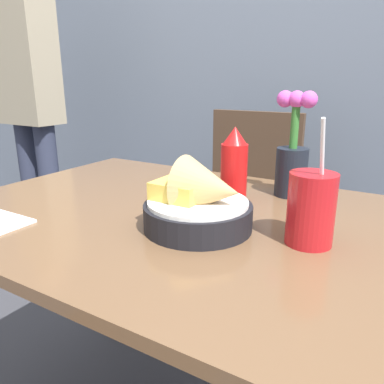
# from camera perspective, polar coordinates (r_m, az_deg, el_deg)

# --- Properties ---
(wall_window) EXTENTS (7.00, 0.06, 2.60)m
(wall_window) POSITION_cam_1_polar(r_m,az_deg,el_deg) (1.95, 19.44, 24.13)
(wall_window) COLOR slate
(wall_window) RESTS_ON ground_plane
(dining_table) EXTENTS (1.12, 0.78, 0.73)m
(dining_table) POSITION_cam_1_polar(r_m,az_deg,el_deg) (0.90, -1.59, -9.37)
(dining_table) COLOR brown
(dining_table) RESTS_ON ground_plane
(chair_far_window) EXTENTS (0.40, 0.40, 0.89)m
(chair_far_window) POSITION_cam_1_polar(r_m,az_deg,el_deg) (1.61, 8.14, -1.02)
(chair_far_window) COLOR #473323
(chair_far_window) RESTS_ON ground_plane
(food_basket) EXTENTS (0.22, 0.22, 0.15)m
(food_basket) POSITION_cam_1_polar(r_m,az_deg,el_deg) (0.75, 1.35, -1.84)
(food_basket) COLOR black
(food_basket) RESTS_ON dining_table
(ketchup_bottle) EXTENTS (0.07, 0.07, 0.18)m
(ketchup_bottle) POSITION_cam_1_polar(r_m,az_deg,el_deg) (0.93, 6.42, 4.08)
(ketchup_bottle) COLOR red
(ketchup_bottle) RESTS_ON dining_table
(drink_cup) EXTENTS (0.09, 0.09, 0.24)m
(drink_cup) POSITION_cam_1_polar(r_m,az_deg,el_deg) (0.71, 17.65, -2.81)
(drink_cup) COLOR red
(drink_cup) RESTS_ON dining_table
(flower_vase) EXTENTS (0.10, 0.08, 0.27)m
(flower_vase) POSITION_cam_1_polar(r_m,az_deg,el_deg) (0.99, 15.04, 5.29)
(flower_vase) COLOR black
(flower_vase) RESTS_ON dining_table
(person_standing) EXTENTS (0.32, 0.18, 1.64)m
(person_standing) POSITION_cam_1_polar(r_m,az_deg,el_deg) (2.20, -23.48, 13.45)
(person_standing) COLOR #2D3347
(person_standing) RESTS_ON ground_plane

